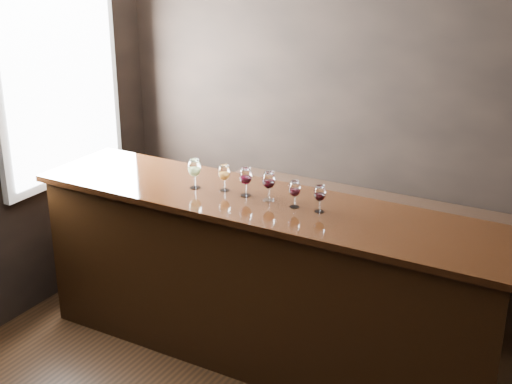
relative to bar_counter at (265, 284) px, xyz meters
The scene contains 10 objects.
room_shell 1.56m from the bar_counter, 71.32° to the right, with size 5.02×4.52×2.81m.
bar_counter is the anchor object (origin of this frame).
bar_top 0.60m from the bar_counter, ahead, with size 3.39×0.79×0.04m, color black.
back_bar_shelf 1.11m from the bar_counter, 66.27° to the left, with size 2.59×0.40×0.93m, color black.
glass_white 0.93m from the bar_counter, behind, with size 0.09×0.09×0.21m.
glass_amber 0.82m from the bar_counter, behind, with size 0.08×0.08×0.19m.
glass_red_a 0.77m from the bar_counter, behind, with size 0.08×0.08×0.20m.
glass_red_b 0.75m from the bar_counter, 69.81° to the left, with size 0.09×0.09×0.20m.
glass_red_c 0.77m from the bar_counter, ahead, with size 0.08×0.08×0.18m.
glass_red_d 0.83m from the bar_counter, ahead, with size 0.08×0.08×0.18m.
Camera 1 is at (1.54, -2.82, 2.91)m, focal length 50.00 mm.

